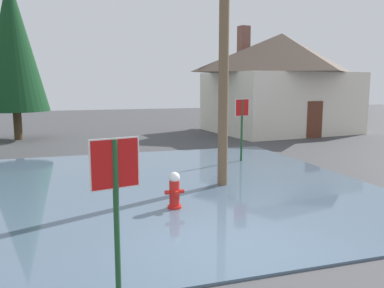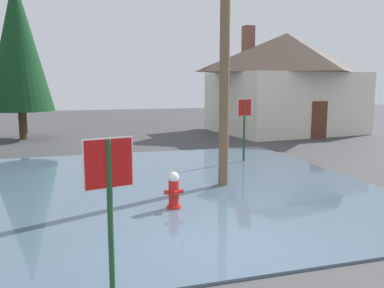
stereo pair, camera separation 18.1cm
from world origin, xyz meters
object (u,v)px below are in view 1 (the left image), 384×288
at_px(house, 280,81).
at_px(fire_hydrant, 174,191).
at_px(stop_sign_far, 242,118).
at_px(pine_tree_tall_left, 12,44).
at_px(stop_sign_near, 116,187).
at_px(utility_pole, 224,5).

bearing_deg(house, fire_hydrant, -128.04).
height_order(stop_sign_far, pine_tree_tall_left, pine_tree_tall_left).
distance_m(stop_sign_near, pine_tree_tall_left, 18.08).
distance_m(fire_hydrant, utility_pole, 5.26).
bearing_deg(pine_tree_tall_left, house, -3.67).
xyz_separation_m(stop_sign_far, house, (6.29, 8.21, 1.40)).
distance_m(stop_sign_far, house, 10.44).
height_order(fire_hydrant, house, house).
relative_size(stop_sign_far, house, 0.26).
xyz_separation_m(stop_sign_near, stop_sign_far, (5.64, 8.33, 0.08)).
xyz_separation_m(fire_hydrant, house, (10.19, 13.02, 2.62)).
distance_m(fire_hydrant, house, 16.74).
height_order(stop_sign_near, utility_pole, utility_pole).
height_order(stop_sign_near, house, house).
height_order(stop_sign_far, house, house).
bearing_deg(utility_pole, house, 53.73).
height_order(fire_hydrant, pine_tree_tall_left, pine_tree_tall_left).
xyz_separation_m(house, pine_tree_tall_left, (-14.99, 0.96, 1.88)).
distance_m(stop_sign_near, utility_pole, 7.24).
distance_m(utility_pole, pine_tree_tall_left, 13.98).
xyz_separation_m(utility_pole, house, (8.30, 11.31, -1.98)).
xyz_separation_m(utility_pole, stop_sign_far, (2.01, 3.11, -3.38)).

